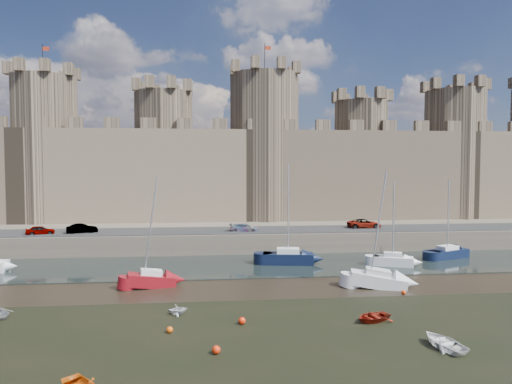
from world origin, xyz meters
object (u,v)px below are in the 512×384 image
Objects in this scene: sailboat_1 at (288,257)px; sailboat_3 at (447,252)px; car_0 at (40,230)px; car_1 at (82,229)px; sailboat_2 at (393,259)px; car_2 at (244,228)px; sailboat_4 at (151,279)px; sailboat_5 at (378,279)px; car_3 at (364,224)px.

sailboat_1 reaches higher than sailboat_3.
car_0 is 4.83m from car_1.
sailboat_3 reaches higher than sailboat_2.
car_2 is 0.41× the size of sailboat_2.
sailboat_4 is (-9.61, -16.85, -2.31)m from car_2.
car_0 is 0.89× the size of car_1.
sailboat_5 reaches higher than car_2.
car_1 is 36.76m from car_3.
car_1 reaches higher than car_2.
sailboat_4 is 20.29m from sailboat_5.
sailboat_1 is (29.26, -8.54, -2.21)m from car_0.
sailboat_5 is at bearing 164.21° from car_3.
car_2 is 0.82× the size of car_3.
car_1 is 0.82× the size of car_3.
sailboat_4 is at bearing -165.44° from car_1.
car_3 is at bearing -76.99° from car_2.
car_3 is 21.70m from sailboat_5.
sailboat_2 is at bearing -124.56° from car_1.
sailboat_3 is at bearing -115.76° from car_0.
car_0 is 41.85m from sailboat_2.
sailboat_1 is at bearing -123.73° from car_0.
car_0 is 0.30× the size of sailboat_1.
sailboat_5 reaches higher than sailboat_3.
sailboat_3 reaches higher than car_1.
car_0 reaches higher than car_2.
sailboat_3 is at bearing 57.28° from sailboat_5.
sailboat_3 is (8.14, 3.52, -0.03)m from sailboat_2.
sailboat_4 is at bearing -140.55° from sailboat_1.
sailboat_5 is (-12.95, -11.83, 0.02)m from sailboat_3.
sailboat_4 is (10.65, -17.32, -2.38)m from car_1.
car_1 is 0.41× the size of sailboat_2.
car_3 is 12.70m from sailboat_2.
sailboat_3 is 0.88× the size of sailboat_5.
sailboat_2 is (11.16, -2.06, -0.10)m from sailboat_1.
sailboat_1 reaches higher than sailboat_4.
sailboat_1 is 16.04m from sailboat_4.
sailboat_2 is (-1.10, -12.43, -2.37)m from car_3.
sailboat_2 is 0.99× the size of sailboat_3.
car_2 is at bearing 124.76° from sailboat_1.
sailboat_5 is (35.60, -18.91, -2.31)m from car_0.
car_1 is at bearing -175.61° from sailboat_2.
sailboat_5 is at bearing -98.19° from sailboat_2.
car_1 is 0.38× the size of sailboat_4.
sailboat_2 is at bearing -122.16° from car_0.
sailboat_4 reaches higher than car_2.
car_0 is at bearing 92.66° from car_3.
car_2 is 0.35× the size of sailboat_5.
sailboat_3 is 17.54m from sailboat_5.
car_3 is at bearing 49.19° from sailboat_1.
car_3 is at bearing 23.22° from sailboat_4.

